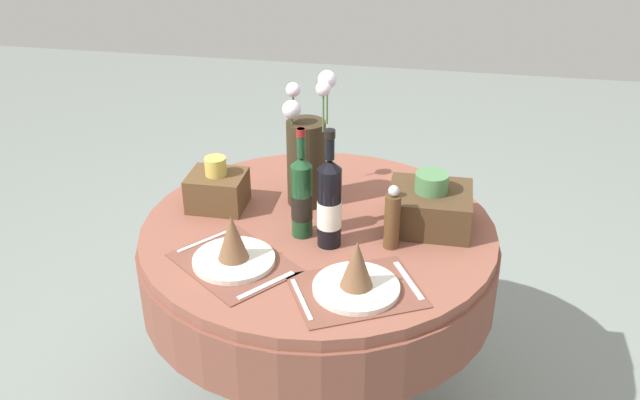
{
  "coord_description": "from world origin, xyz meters",
  "views": [
    {
      "loc": [
        0.36,
        -1.93,
        1.92
      ],
      "look_at": [
        0.0,
        0.03,
        0.84
      ],
      "focal_mm": 40.42,
      "sensor_mm": 36.0,
      "label": 1
    }
  ],
  "objects_px": {
    "wine_bottle_centre": "(329,203)",
    "dining_table": "(318,264)",
    "place_setting_right": "(356,277)",
    "place_setting_left": "(233,250)",
    "woven_basket_side_right": "(430,206)",
    "wine_bottle_left": "(302,196)",
    "woven_basket_side_left": "(217,189)",
    "flower_vase": "(307,155)",
    "pepper_mill": "(392,219)"
  },
  "relations": [
    {
      "from": "wine_bottle_centre",
      "to": "dining_table",
      "type": "bearing_deg",
      "value": 117.65
    },
    {
      "from": "dining_table",
      "to": "place_setting_right",
      "type": "bearing_deg",
      "value": -63.08
    },
    {
      "from": "dining_table",
      "to": "wine_bottle_centre",
      "type": "xyz_separation_m",
      "value": [
        0.05,
        -0.1,
        0.29
      ]
    },
    {
      "from": "place_setting_left",
      "to": "woven_basket_side_right",
      "type": "bearing_deg",
      "value": 30.76
    },
    {
      "from": "wine_bottle_centre",
      "to": "woven_basket_side_right",
      "type": "distance_m",
      "value": 0.34
    },
    {
      "from": "place_setting_left",
      "to": "wine_bottle_left",
      "type": "relative_size",
      "value": 1.21
    },
    {
      "from": "wine_bottle_left",
      "to": "woven_basket_side_left",
      "type": "height_order",
      "value": "wine_bottle_left"
    },
    {
      "from": "flower_vase",
      "to": "wine_bottle_centre",
      "type": "bearing_deg",
      "value": -64.7
    },
    {
      "from": "flower_vase",
      "to": "pepper_mill",
      "type": "height_order",
      "value": "flower_vase"
    },
    {
      "from": "dining_table",
      "to": "woven_basket_side_left",
      "type": "bearing_deg",
      "value": 168.71
    },
    {
      "from": "pepper_mill",
      "to": "woven_basket_side_left",
      "type": "xyz_separation_m",
      "value": [
        -0.59,
        0.15,
        -0.03
      ]
    },
    {
      "from": "flower_vase",
      "to": "wine_bottle_centre",
      "type": "relative_size",
      "value": 1.24
    },
    {
      "from": "flower_vase",
      "to": "pepper_mill",
      "type": "distance_m",
      "value": 0.39
    },
    {
      "from": "flower_vase",
      "to": "wine_bottle_left",
      "type": "bearing_deg",
      "value": -82.69
    },
    {
      "from": "place_setting_right",
      "to": "woven_basket_side_left",
      "type": "relative_size",
      "value": 2.3
    },
    {
      "from": "wine_bottle_centre",
      "to": "woven_basket_side_left",
      "type": "xyz_separation_m",
      "value": [
        -0.4,
        0.17,
        -0.08
      ]
    },
    {
      "from": "wine_bottle_centre",
      "to": "place_setting_left",
      "type": "bearing_deg",
      "value": -148.48
    },
    {
      "from": "flower_vase",
      "to": "woven_basket_side_left",
      "type": "xyz_separation_m",
      "value": [
        -0.28,
        -0.08,
        -0.11
      ]
    },
    {
      "from": "wine_bottle_centre",
      "to": "wine_bottle_left",
      "type": "bearing_deg",
      "value": 155.91
    },
    {
      "from": "place_setting_left",
      "to": "wine_bottle_centre",
      "type": "xyz_separation_m",
      "value": [
        0.25,
        0.16,
        0.1
      ]
    },
    {
      "from": "wine_bottle_left",
      "to": "flower_vase",
      "type": "bearing_deg",
      "value": 97.31
    },
    {
      "from": "woven_basket_side_left",
      "to": "wine_bottle_left",
      "type": "bearing_deg",
      "value": -22.23
    },
    {
      "from": "wine_bottle_left",
      "to": "woven_basket_side_left",
      "type": "distance_m",
      "value": 0.34
    },
    {
      "from": "place_setting_right",
      "to": "place_setting_left",
      "type": "bearing_deg",
      "value": 168.8
    },
    {
      "from": "pepper_mill",
      "to": "wine_bottle_left",
      "type": "bearing_deg",
      "value": 175.69
    },
    {
      "from": "place_setting_left",
      "to": "place_setting_right",
      "type": "relative_size",
      "value": 1.02
    },
    {
      "from": "dining_table",
      "to": "pepper_mill",
      "type": "distance_m",
      "value": 0.34
    },
    {
      "from": "wine_bottle_left",
      "to": "dining_table",
      "type": "bearing_deg",
      "value": 54.47
    },
    {
      "from": "place_setting_left",
      "to": "wine_bottle_left",
      "type": "height_order",
      "value": "wine_bottle_left"
    },
    {
      "from": "wine_bottle_left",
      "to": "wine_bottle_centre",
      "type": "height_order",
      "value": "wine_bottle_centre"
    },
    {
      "from": "place_setting_left",
      "to": "woven_basket_side_left",
      "type": "xyz_separation_m",
      "value": [
        -0.15,
        0.32,
        0.02
      ]
    },
    {
      "from": "dining_table",
      "to": "pepper_mill",
      "type": "bearing_deg",
      "value": -18.17
    },
    {
      "from": "wine_bottle_centre",
      "to": "woven_basket_side_left",
      "type": "distance_m",
      "value": 0.44
    },
    {
      "from": "wine_bottle_left",
      "to": "pepper_mill",
      "type": "xyz_separation_m",
      "value": [
        0.28,
        -0.02,
        -0.04
      ]
    },
    {
      "from": "place_setting_left",
      "to": "woven_basket_side_right",
      "type": "height_order",
      "value": "woven_basket_side_right"
    },
    {
      "from": "flower_vase",
      "to": "woven_basket_side_right",
      "type": "height_order",
      "value": "flower_vase"
    },
    {
      "from": "place_setting_right",
      "to": "woven_basket_side_right",
      "type": "height_order",
      "value": "woven_basket_side_right"
    },
    {
      "from": "flower_vase",
      "to": "woven_basket_side_right",
      "type": "distance_m",
      "value": 0.43
    },
    {
      "from": "flower_vase",
      "to": "pepper_mill",
      "type": "relative_size",
      "value": 2.25
    },
    {
      "from": "pepper_mill",
      "to": "woven_basket_side_left",
      "type": "distance_m",
      "value": 0.61
    },
    {
      "from": "woven_basket_side_right",
      "to": "place_setting_left",
      "type": "bearing_deg",
      "value": -149.24
    },
    {
      "from": "place_setting_left",
      "to": "wine_bottle_centre",
      "type": "relative_size",
      "value": 1.14
    },
    {
      "from": "wine_bottle_left",
      "to": "woven_basket_side_right",
      "type": "bearing_deg",
      "value": 18.41
    },
    {
      "from": "wine_bottle_left",
      "to": "place_setting_right",
      "type": "bearing_deg",
      "value": -52.57
    },
    {
      "from": "place_setting_right",
      "to": "flower_vase",
      "type": "relative_size",
      "value": 0.91
    },
    {
      "from": "wine_bottle_centre",
      "to": "place_setting_right",
      "type": "bearing_deg",
      "value": -63.4
    },
    {
      "from": "woven_basket_side_left",
      "to": "place_setting_left",
      "type": "bearing_deg",
      "value": -65.29
    },
    {
      "from": "woven_basket_side_left",
      "to": "woven_basket_side_right",
      "type": "xyz_separation_m",
      "value": [
        0.69,
        0.0,
        0.0
      ]
    },
    {
      "from": "wine_bottle_left",
      "to": "woven_basket_side_left",
      "type": "xyz_separation_m",
      "value": [
        -0.31,
        0.13,
        -0.07
      ]
    },
    {
      "from": "place_setting_left",
      "to": "woven_basket_side_left",
      "type": "height_order",
      "value": "woven_basket_side_left"
    }
  ]
}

